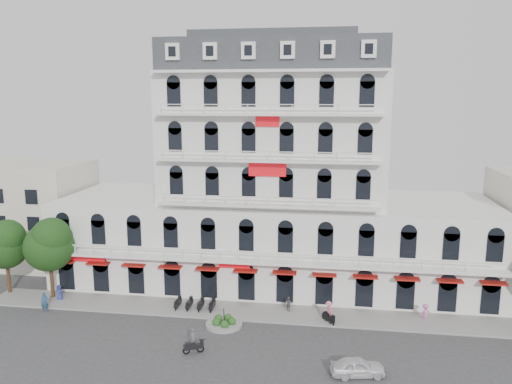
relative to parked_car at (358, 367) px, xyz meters
name	(u,v)px	position (x,y,z in m)	size (l,w,h in m)	color
ground	(247,364)	(-8.06, 0.36, -0.66)	(120.00, 120.00, 0.00)	#38383A
sidewalk	(263,312)	(-8.06, 9.36, -0.58)	(53.00, 4.00, 0.16)	gray
main_building	(274,189)	(-8.06, 18.36, 9.30)	(45.00, 15.00, 25.80)	silver
flank_building_west	(27,212)	(-38.06, 20.36, 5.34)	(14.00, 10.00, 12.00)	beige
traffic_island	(224,323)	(-11.06, 6.36, -0.40)	(3.20, 3.20, 1.60)	gray
parked_scooter_row	(195,310)	(-14.41, 9.16, -0.66)	(4.40, 1.80, 1.10)	black
tree_west_outer	(5,243)	(-34.00, 10.34, 4.69)	(4.50, 4.48, 7.76)	#382314
tree_west_inner	(49,243)	(-29.00, 9.84, 5.02)	(4.76, 4.76, 8.25)	#382314
parked_car	(358,367)	(0.00, 0.00, 0.00)	(1.56, 3.88, 1.32)	silver
rider_west	(193,343)	(-12.40, 1.36, 0.23)	(1.60, 0.94, 2.03)	black
rider_center	(329,312)	(-2.09, 8.06, 0.44)	(1.16, 1.45, 2.11)	black
pedestrian_left	(59,293)	(-28.06, 9.36, 0.15)	(0.79, 0.52, 1.62)	navy
pedestrian_mid	(289,305)	(-5.72, 9.86, 0.11)	(0.90, 0.37, 1.54)	#5C5B63
pedestrian_right	(425,313)	(6.38, 9.86, 0.14)	(1.03, 0.59, 1.59)	#CA6BA7
pedestrian_far	(45,302)	(-28.06, 6.80, 0.25)	(0.67, 0.44, 1.83)	navy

